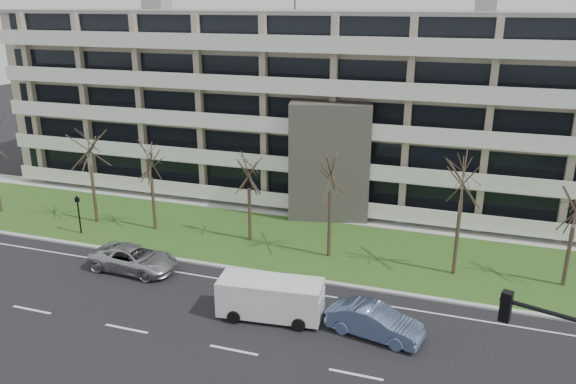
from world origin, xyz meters
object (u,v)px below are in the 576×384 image
(white_van, at_px, (272,295))
(blue_sedan, at_px, (375,321))
(silver_pickup, at_px, (134,259))
(pedestrian_signal, at_px, (78,210))

(white_van, bearing_deg, blue_sedan, -6.38)
(silver_pickup, bearing_deg, white_van, -101.30)
(blue_sedan, distance_m, pedestrian_signal, 23.36)
(pedestrian_signal, bearing_deg, blue_sedan, -13.44)
(silver_pickup, distance_m, blue_sedan, 15.74)
(silver_pickup, xyz_separation_m, pedestrian_signal, (-6.93, 3.80, 1.07))
(blue_sedan, relative_size, white_van, 0.85)
(white_van, relative_size, pedestrian_signal, 1.96)
(white_van, bearing_deg, silver_pickup, 160.12)
(silver_pickup, bearing_deg, pedestrian_signal, 63.98)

